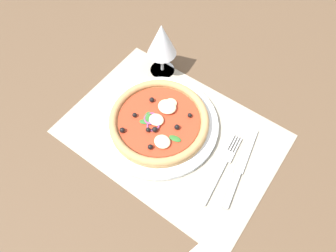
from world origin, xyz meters
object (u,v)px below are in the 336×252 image
(wine_glass, at_px, (162,41))
(fork, at_px, (224,165))
(pizza, at_px, (158,121))
(knife, at_px, (241,165))
(plate, at_px, (158,125))

(wine_glass, bearing_deg, fork, -27.80)
(pizza, bearing_deg, knife, 6.91)
(plate, distance_m, pizza, 0.02)
(pizza, height_order, fork, pizza)
(plate, height_order, knife, plate)
(pizza, distance_m, wine_glass, 0.19)
(knife, height_order, wine_glass, wine_glass)
(fork, height_order, wine_glass, wine_glass)
(fork, distance_m, knife, 0.04)
(fork, relative_size, knife, 0.90)
(fork, xyz_separation_m, knife, (0.03, 0.02, 0.00))
(wine_glass, bearing_deg, pizza, -56.53)
(knife, distance_m, wine_glass, 0.34)
(plate, relative_size, fork, 1.52)
(fork, height_order, knife, knife)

